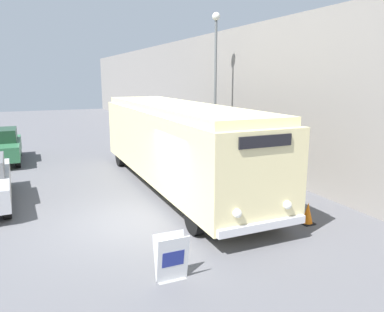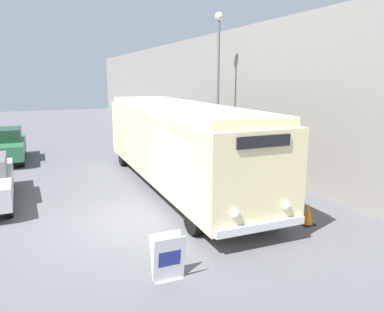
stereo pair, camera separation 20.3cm
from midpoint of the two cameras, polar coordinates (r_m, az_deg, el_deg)
The scene contains 7 objects.
ground_plane at distance 11.06m, azimuth -10.12°, elevation -10.00°, with size 80.00×80.00×0.00m, color #56565B.
building_wall_right at distance 22.07m, azimuth 1.03°, elevation 9.57°, with size 0.30×60.00×6.35m.
vintage_bus at distance 13.90m, azimuth -2.86°, elevation 2.29°, with size 2.60×11.45×3.14m.
sign_board at distance 7.92m, azimuth -3.90°, elevation -15.32°, with size 0.67×0.37×0.99m.
streetlamp at distance 17.49m, azimuth 3.26°, elevation 13.03°, with size 0.36×0.36×6.90m.
parked_car_mid at distance 20.39m, azimuth -27.39°, elevation 1.38°, with size 1.79×4.23×1.64m.
traffic_cone at distance 11.20m, azimuth 16.73°, elevation -8.37°, with size 0.36×0.36×0.63m.
Camera 1 is at (-2.43, -9.96, 4.11)m, focal length 35.00 mm.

